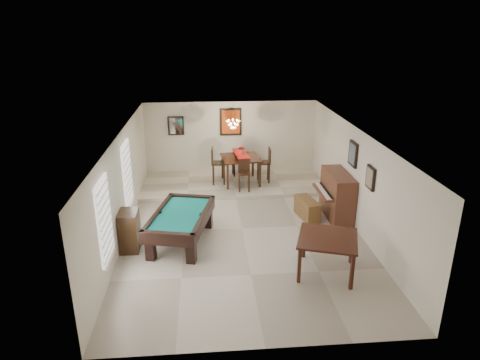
{
  "coord_description": "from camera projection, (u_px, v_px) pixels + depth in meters",
  "views": [
    {
      "loc": [
        -0.91,
        -10.19,
        5.12
      ],
      "look_at": [
        0.0,
        0.6,
        1.15
      ],
      "focal_mm": 32.0,
      "sensor_mm": 36.0,
      "label": 1
    }
  ],
  "objects": [
    {
      "name": "wall_front",
      "position": [
        267.0,
        282.0,
        6.71
      ],
      "size": [
        6.0,
        0.04,
        2.6
      ],
      "primitive_type": "cube",
      "color": "silver",
      "rests_on": "ground_plane"
    },
    {
      "name": "chandelier",
      "position": [
        233.0,
        121.0,
        13.6
      ],
      "size": [
        0.44,
        0.44,
        0.6
      ],
      "primitive_type": null,
      "color": "#FFE5B2",
      "rests_on": "ceiling"
    },
    {
      "name": "window_left_front",
      "position": [
        105.0,
        220.0,
        8.59
      ],
      "size": [
        0.06,
        1.0,
        1.7
      ],
      "primitive_type": "cube",
      "color": "white",
      "rests_on": "wall_left"
    },
    {
      "name": "wall_right",
      "position": [
        356.0,
        179.0,
        11.15
      ],
      "size": [
        0.04,
        9.0,
        2.6
      ],
      "primitive_type": "cube",
      "color": "silver",
      "rests_on": "ground_plane"
    },
    {
      "name": "piano_bench",
      "position": [
        307.0,
        209.0,
        11.91
      ],
      "size": [
        0.57,
        1.03,
        0.54
      ],
      "primitive_type": "cube",
      "rotation": [
        0.0,
        0.0,
        0.2
      ],
      "color": "brown",
      "rests_on": "ground_plane"
    },
    {
      "name": "wall_left",
      "position": [
        123.0,
        186.0,
        10.68
      ],
      "size": [
        0.04,
        9.0,
        2.6
      ],
      "primitive_type": "cube",
      "color": "silver",
      "rests_on": "ground_plane"
    },
    {
      "name": "dining_chair_north",
      "position": [
        238.0,
        161.0,
        14.85
      ],
      "size": [
        0.41,
        0.41,
        1.02
      ],
      "primitive_type": null,
      "rotation": [
        0.0,
        0.0,
        3.24
      ],
      "color": "black",
      "rests_on": "dining_step"
    },
    {
      "name": "pool_table",
      "position": [
        181.0,
        228.0,
        10.53
      ],
      "size": [
        1.72,
        2.51,
        0.76
      ],
      "primitive_type": null,
      "rotation": [
        0.0,
        0.0,
        -0.23
      ],
      "color": "black",
      "rests_on": "ground_plane"
    },
    {
      "name": "square_table",
      "position": [
        327.0,
        255.0,
        9.23
      ],
      "size": [
        1.55,
        1.55,
        0.85
      ],
      "primitive_type": null,
      "rotation": [
        0.0,
        0.0,
        -0.32
      ],
      "color": "black",
      "rests_on": "ground_plane"
    },
    {
      "name": "right_picture_lower",
      "position": [
        371.0,
        178.0,
        10.08
      ],
      "size": [
        0.06,
        0.45,
        0.55
      ],
      "primitive_type": "cube",
      "color": "gray",
      "rests_on": "wall_right"
    },
    {
      "name": "ceiling",
      "position": [
        242.0,
        133.0,
        10.47
      ],
      "size": [
        6.0,
        9.0,
        0.04
      ],
      "primitive_type": "cube",
      "color": "white",
      "rests_on": "wall_back"
    },
    {
      "name": "upright_piano",
      "position": [
        332.0,
        195.0,
        11.82
      ],
      "size": [
        0.87,
        1.55,
        1.29
      ],
      "primitive_type": null,
      "color": "#5B2E1D",
      "rests_on": "ground_plane"
    },
    {
      "name": "dining_step",
      "position": [
        233.0,
        183.0,
        14.38
      ],
      "size": [
        6.0,
        2.5,
        0.12
      ],
      "primitive_type": "cube",
      "color": "beige",
      "rests_on": "ground_plane"
    },
    {
      "name": "apothecary_chest",
      "position": [
        130.0,
        231.0,
        10.16
      ],
      "size": [
        0.43,
        0.65,
        0.98
      ],
      "primitive_type": "cube",
      "color": "black",
      "rests_on": "ground_plane"
    },
    {
      "name": "dining_table",
      "position": [
        241.0,
        168.0,
        14.14
      ],
      "size": [
        1.34,
        1.34,
        1.01
      ],
      "primitive_type": null,
      "rotation": [
        0.0,
        0.0,
        0.11
      ],
      "color": "black",
      "rests_on": "dining_step"
    },
    {
      "name": "dining_chair_east",
      "position": [
        264.0,
        165.0,
        14.2
      ],
      "size": [
        0.44,
        0.44,
        1.16
      ],
      "primitive_type": null,
      "rotation": [
        0.0,
        0.0,
        -1.61
      ],
      "color": "black",
      "rests_on": "dining_step"
    },
    {
      "name": "back_painting",
      "position": [
        231.0,
        122.0,
        14.88
      ],
      "size": [
        0.75,
        0.06,
        0.95
      ],
      "primitive_type": "cube",
      "color": "#D84C14",
      "rests_on": "wall_back"
    },
    {
      "name": "ground_plane",
      "position": [
        242.0,
        229.0,
        11.37
      ],
      "size": [
        6.0,
        9.0,
        0.02
      ],
      "primitive_type": "cube",
      "color": "beige"
    },
    {
      "name": "dining_chair_south",
      "position": [
        244.0,
        176.0,
        13.45
      ],
      "size": [
        0.39,
        0.39,
        1.0
      ],
      "primitive_type": null,
      "rotation": [
        0.0,
        0.0,
        -0.05
      ],
      "color": "black",
      "rests_on": "dining_step"
    },
    {
      "name": "right_picture_upper",
      "position": [
        353.0,
        154.0,
        11.22
      ],
      "size": [
        0.06,
        0.55,
        0.65
      ],
      "primitive_type": "cube",
      "color": "slate",
      "rests_on": "wall_right"
    },
    {
      "name": "dining_chair_west",
      "position": [
        219.0,
        166.0,
        14.04
      ],
      "size": [
        0.47,
        0.47,
        1.21
      ],
      "primitive_type": null,
      "rotation": [
        0.0,
        0.0,
        1.51
      ],
      "color": "black",
      "rests_on": "dining_step"
    },
    {
      "name": "window_left_rear",
      "position": [
        127.0,
        174.0,
        11.21
      ],
      "size": [
        0.06,
        1.0,
        1.7
      ],
      "primitive_type": "cube",
      "color": "white",
      "rests_on": "wall_left"
    },
    {
      "name": "wall_back",
      "position": [
        231.0,
        138.0,
        15.13
      ],
      "size": [
        6.0,
        0.04,
        2.6
      ],
      "primitive_type": "cube",
      "color": "silver",
      "rests_on": "ground_plane"
    },
    {
      "name": "back_mirror",
      "position": [
        176.0,
        126.0,
        14.77
      ],
      "size": [
        0.55,
        0.06,
        0.65
      ],
      "primitive_type": "cube",
      "color": "white",
      "rests_on": "wall_back"
    },
    {
      "name": "flower_vase",
      "position": [
        241.0,
        150.0,
        13.92
      ],
      "size": [
        0.15,
        0.15,
        0.23
      ],
      "primitive_type": null,
      "rotation": [
        0.0,
        0.0,
        -0.12
      ],
      "color": "#A2150D",
      "rests_on": "dining_table"
    }
  ]
}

